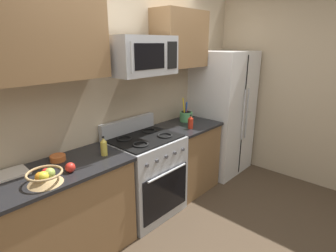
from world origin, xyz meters
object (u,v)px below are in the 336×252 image
(utensil_crock, at_px, (186,116))
(prep_bowl, at_px, (58,158))
(refrigerator, at_px, (222,113))
(microwave, at_px, (141,55))
(fruit_basket, at_px, (45,177))
(range_oven, at_px, (146,175))
(bottle_hot_sauce, at_px, (191,122))
(apple_loose, at_px, (70,167))
(cutting_board, at_px, (1,177))
(bottle_oil, at_px, (104,147))

(utensil_crock, bearing_deg, prep_bowl, 178.29)
(refrigerator, height_order, utensil_crock, refrigerator)
(refrigerator, distance_m, microwave, 1.81)
(microwave, bearing_deg, fruit_basket, -170.91)
(range_oven, bearing_deg, bottle_hot_sauce, -11.97)
(microwave, distance_m, apple_loose, 1.28)
(cutting_board, xyz_separation_m, prep_bowl, (0.45, -0.03, 0.02))
(utensil_crock, height_order, bottle_oil, utensil_crock)
(refrigerator, relative_size, microwave, 2.58)
(prep_bowl, bearing_deg, fruit_basket, -128.26)
(cutting_board, bearing_deg, apple_loose, -37.44)
(apple_loose, bearing_deg, cutting_board, 142.56)
(microwave, xyz_separation_m, prep_bowl, (-0.91, 0.13, -0.86))
(fruit_basket, distance_m, prep_bowl, 0.41)
(bottle_hot_sauce, bearing_deg, apple_loose, 179.71)
(microwave, bearing_deg, bottle_hot_sauce, -14.24)
(microwave, bearing_deg, cutting_board, 173.07)
(fruit_basket, xyz_separation_m, prep_bowl, (0.25, 0.32, -0.03))
(apple_loose, relative_size, bottle_hot_sauce, 0.47)
(utensil_crock, distance_m, fruit_basket, 2.04)
(refrigerator, bearing_deg, apple_loose, -177.49)
(prep_bowl, bearing_deg, cutting_board, 176.05)
(cutting_board, height_order, prep_bowl, prep_bowl)
(range_oven, xyz_separation_m, prep_bowl, (-0.91, 0.16, 0.46))
(refrigerator, distance_m, cutting_board, 2.94)
(bottle_hot_sauce, bearing_deg, refrigerator, 7.24)
(range_oven, height_order, fruit_basket, range_oven)
(range_oven, bearing_deg, fruit_basket, -172.20)
(bottle_hot_sauce, bearing_deg, cutting_board, 170.70)
(microwave, bearing_deg, prep_bowl, 171.59)
(range_oven, relative_size, prep_bowl, 7.88)
(cutting_board, bearing_deg, refrigerator, -4.09)
(utensil_crock, height_order, cutting_board, utensil_crock)
(bottle_hot_sauce, height_order, bottle_oil, bottle_oil)
(apple_loose, distance_m, bottle_hot_sauce, 1.58)
(range_oven, bearing_deg, microwave, 90.08)
(range_oven, height_order, apple_loose, range_oven)
(refrigerator, relative_size, cutting_board, 4.60)
(refrigerator, bearing_deg, range_oven, 179.37)
(refrigerator, bearing_deg, bottle_oil, -179.33)
(range_oven, bearing_deg, refrigerator, -0.63)
(microwave, relative_size, prep_bowl, 5.07)
(cutting_board, bearing_deg, utensil_crock, -2.16)
(utensil_crock, relative_size, bottle_hot_sauce, 1.82)
(refrigerator, height_order, apple_loose, refrigerator)
(bottle_oil, bearing_deg, range_oven, 4.34)
(cutting_board, xyz_separation_m, bottle_oil, (0.81, -0.23, 0.08))
(refrigerator, distance_m, apple_loose, 2.52)
(refrigerator, bearing_deg, bottle_hot_sauce, -172.76)
(refrigerator, xyz_separation_m, bottle_hot_sauce, (-0.93, -0.12, 0.08))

